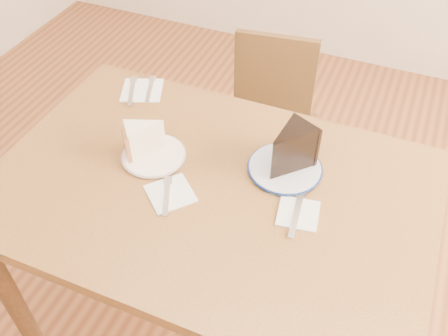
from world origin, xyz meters
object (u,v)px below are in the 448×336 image
at_px(table, 210,210).
at_px(plate_cream, 154,155).
at_px(chair_far, 266,126).
at_px(plate_navy, 285,168).
at_px(chocolate_cake, 288,152).
at_px(carrot_cake, 147,139).

relative_size(table, plate_cream, 6.76).
xyz_separation_m(chair_far, plate_navy, (0.22, -0.52, 0.32)).
height_order(chair_far, chocolate_cake, chocolate_cake).
relative_size(table, carrot_cake, 11.24).
distance_m(chair_far, plate_cream, 0.71).
relative_size(table, chocolate_cake, 9.20).
distance_m(chair_far, chocolate_cake, 0.69).
relative_size(chair_far, plate_navy, 3.87).
bearing_deg(table, carrot_cake, 166.65).
bearing_deg(chair_far, table, 86.43).
height_order(table, plate_cream, plate_cream).
xyz_separation_m(plate_cream, plate_navy, (0.36, 0.10, 0.00)).
bearing_deg(chocolate_cake, table, 62.57).
xyz_separation_m(chair_far, carrot_cake, (-0.17, -0.61, 0.37)).
xyz_separation_m(table, carrot_cake, (-0.22, 0.05, 0.15)).
height_order(carrot_cake, chocolate_cake, chocolate_cake).
xyz_separation_m(chair_far, chocolate_cake, (0.22, -0.53, 0.39)).
height_order(plate_cream, plate_navy, same).
distance_m(plate_cream, plate_navy, 0.38).
bearing_deg(chocolate_cake, plate_cream, 38.80).
relative_size(table, chair_far, 1.54).
relative_size(plate_cream, carrot_cake, 1.66).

